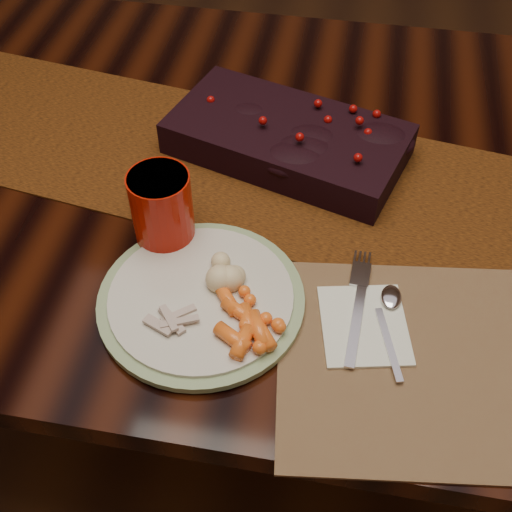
% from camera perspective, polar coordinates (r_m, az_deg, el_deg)
% --- Properties ---
extents(floor, '(5.00, 5.00, 0.00)m').
position_cam_1_polar(floor, '(1.66, 1.40, -12.16)').
color(floor, black).
rests_on(floor, ground).
extents(dining_table, '(1.80, 1.00, 0.75)m').
position_cam_1_polar(dining_table, '(1.35, 1.70, -4.33)').
color(dining_table, black).
rests_on(dining_table, floor).
extents(table_runner, '(1.70, 0.60, 0.00)m').
position_cam_1_polar(table_runner, '(1.05, 4.64, 6.60)').
color(table_runner, '#44270B').
rests_on(table_runner, dining_table).
extents(centerpiece, '(0.42, 0.30, 0.08)m').
position_cam_1_polar(centerpiece, '(1.07, 2.82, 10.75)').
color(centerpiece, black).
rests_on(centerpiece, table_runner).
extents(placemat_main, '(0.47, 0.37, 0.00)m').
position_cam_1_polar(placemat_main, '(0.86, 16.63, -9.05)').
color(placemat_main, '#9E613A').
rests_on(placemat_main, dining_table).
extents(dinner_plate, '(0.33, 0.33, 0.02)m').
position_cam_1_polar(dinner_plate, '(0.87, -4.90, -3.79)').
color(dinner_plate, beige).
rests_on(dinner_plate, placemat_main).
extents(baby_carrots, '(0.15, 0.13, 0.02)m').
position_cam_1_polar(baby_carrots, '(0.82, -0.11, -5.58)').
color(baby_carrots, orange).
rests_on(baby_carrots, dinner_plate).
extents(mashed_potatoes, '(0.08, 0.07, 0.04)m').
position_cam_1_polar(mashed_potatoes, '(0.87, -3.05, -0.94)').
color(mashed_potatoes, '#C6B697').
rests_on(mashed_potatoes, dinner_plate).
extents(turkey_shreds, '(0.07, 0.07, 0.02)m').
position_cam_1_polar(turkey_shreds, '(0.84, -7.61, -5.43)').
color(turkey_shreds, beige).
rests_on(turkey_shreds, dinner_plate).
extents(napkin, '(0.14, 0.15, 0.00)m').
position_cam_1_polar(napkin, '(0.86, 9.58, -6.06)').
color(napkin, white).
rests_on(napkin, placemat_main).
extents(fork, '(0.04, 0.17, 0.00)m').
position_cam_1_polar(fork, '(0.87, 8.98, -4.85)').
color(fork, silver).
rests_on(fork, napkin).
extents(spoon, '(0.07, 0.14, 0.00)m').
position_cam_1_polar(spoon, '(0.86, 11.78, -6.34)').
color(spoon, '#B2B2BC').
rests_on(spoon, napkin).
extents(red_cup, '(0.09, 0.09, 0.12)m').
position_cam_1_polar(red_cup, '(0.92, -8.34, 4.11)').
color(red_cup, '#A91305').
rests_on(red_cup, placemat_main).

